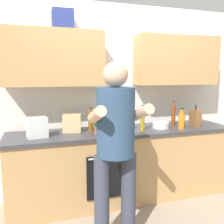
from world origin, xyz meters
TOP-DOWN VIEW (x-y plane):
  - ground_plane at (0.00, 0.00)m, footprint 12.00×12.00m
  - back_wall_unit at (0.00, 0.27)m, footprint 4.00×0.38m
  - counter at (-0.00, -0.00)m, footprint 2.84×0.67m
  - person_standing at (-0.38, -0.81)m, footprint 0.49×0.45m
  - bottle_soy at (-0.20, -0.10)m, footprint 0.07×0.07m
  - bottle_hotsauce at (0.84, 0.01)m, footprint 0.05×0.05m
  - bottle_juice at (0.71, -0.17)m, footprint 0.08×0.08m
  - bottle_vinegar at (0.73, 0.05)m, footprint 0.05×0.05m
  - bottle_syrup at (-0.41, 0.08)m, footprint 0.06×0.06m
  - bottle_oil at (0.19, -0.12)m, footprint 0.05×0.05m
  - cup_ceramic at (-1.08, 0.21)m, footprint 0.08×0.08m
  - mixing_bowl at (0.49, -0.04)m, footprint 0.21×0.21m
  - knife_block at (0.98, -0.08)m, footprint 0.10×0.14m
  - potted_herb at (-0.35, -0.13)m, footprint 0.19×0.19m
  - grocery_bag_rice at (-0.00, 0.05)m, footprint 0.23×0.23m
  - grocery_bag_produce at (-1.04, -0.06)m, footprint 0.24×0.19m
  - grocery_bag_bread at (-0.64, 0.10)m, footprint 0.24×0.21m

SIDE VIEW (x-z plane):
  - ground_plane at x=0.00m, z-range 0.00..0.00m
  - counter at x=0.00m, z-range 0.00..0.90m
  - mixing_bowl at x=0.49m, z-range 0.90..0.98m
  - cup_ceramic at x=-1.08m, z-range 0.90..0.99m
  - bottle_hotsauce at x=0.84m, z-range 0.88..1.08m
  - grocery_bag_rice at x=0.00m, z-range 0.90..1.08m
  - bottle_soy at x=-0.20m, z-range 0.88..1.12m
  - person_standing at x=-0.38m, z-range 0.16..1.85m
  - grocery_bag_bread at x=-0.64m, z-range 0.90..1.11m
  - bottle_juice at x=0.71m, z-range 0.87..1.15m
  - grocery_bag_produce at x=-1.04m, z-range 0.90..1.12m
  - knife_block at x=0.98m, z-range 0.87..1.16m
  - bottle_syrup at x=-0.41m, z-range 0.88..1.17m
  - bottle_vinegar at x=0.73m, z-range 0.87..1.21m
  - bottle_oil at x=0.19m, z-range 0.88..1.20m
  - potted_herb at x=-0.35m, z-range 0.92..1.19m
  - back_wall_unit at x=0.00m, z-range 0.25..2.75m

